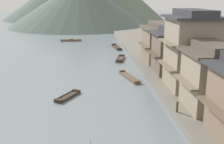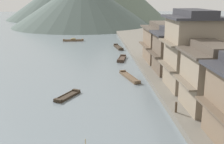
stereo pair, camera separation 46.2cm
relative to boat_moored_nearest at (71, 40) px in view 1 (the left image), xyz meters
The scene contains 12 objects.
riverbank_right 35.33m from the boat_moored_nearest, 53.66° to the right, with size 18.00×110.00×0.64m, color #6B665B.
boat_moored_nearest is the anchor object (origin of this frame).
boat_moored_second 14.69m from the boat_moored_nearest, 45.44° to the right, with size 1.72×5.91×0.50m.
boat_moored_third 24.05m from the boat_moored_nearest, 65.76° to the right, with size 2.11×4.62×0.52m.
boat_moored_far 40.14m from the boat_moored_nearest, 87.09° to the right, with size 2.77×3.76×0.36m.
boat_midriver_drifting 34.66m from the boat_moored_nearest, 73.60° to the right, with size 2.28×5.81×0.44m.
house_waterfront_second 48.40m from the boat_moored_nearest, 71.27° to the right, with size 5.39×5.72×6.14m.
house_waterfront_tall 42.82m from the boat_moored_nearest, 68.23° to the right, with size 5.96×6.39×8.74m.
house_waterfront_narrow 36.62m from the boat_moored_nearest, 64.13° to the right, with size 6.21×6.05×6.14m.
house_waterfront_far 30.72m from the boat_moored_nearest, 58.10° to the right, with size 6.65×7.43×6.14m.
mooring_post_dock_mid 47.98m from the boat_moored_nearest, 75.17° to the right, with size 0.20×0.20×0.97m, color #473828.
hill_far_west 37.89m from the boat_moored_nearest, 88.06° to the left, with size 52.02×52.02×16.59m, color #4C5B56.
Camera 1 is at (0.47, -10.64, 10.71)m, focal length 44.58 mm.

